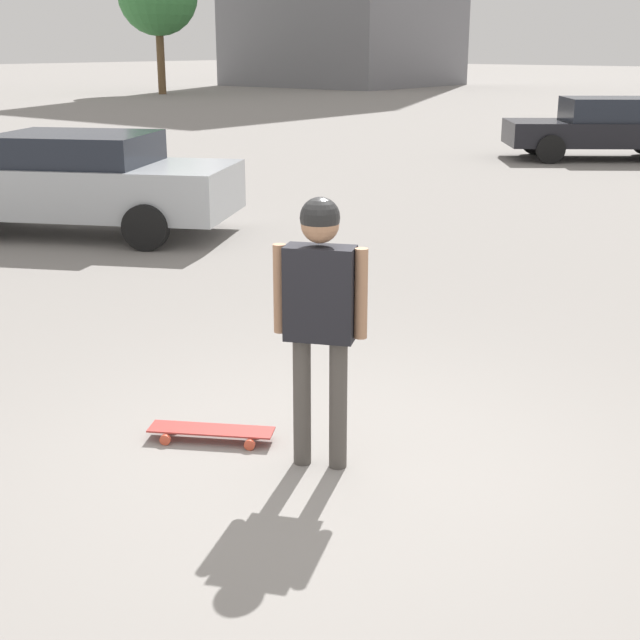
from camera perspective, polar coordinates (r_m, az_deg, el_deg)
The scene contains 5 objects.
ground_plane at distance 5.86m, azimuth 0.00°, elevation -9.22°, with size 220.00×220.00×0.00m, color gray.
person at distance 5.45m, azimuth 0.00°, elevation 1.33°, with size 0.36×0.54×1.75m.
skateboard at distance 6.21m, azimuth -6.98°, elevation -7.06°, with size 0.60×0.84×0.09m.
car_parked_near at distance 13.30m, azimuth -15.57°, elevation 8.55°, with size 3.80×4.96×1.42m.
car_parked_far at distance 22.47m, azimuth 17.65°, elevation 11.66°, with size 4.06×4.59×1.42m.
Camera 1 is at (4.12, 3.25, 2.61)m, focal length 50.00 mm.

